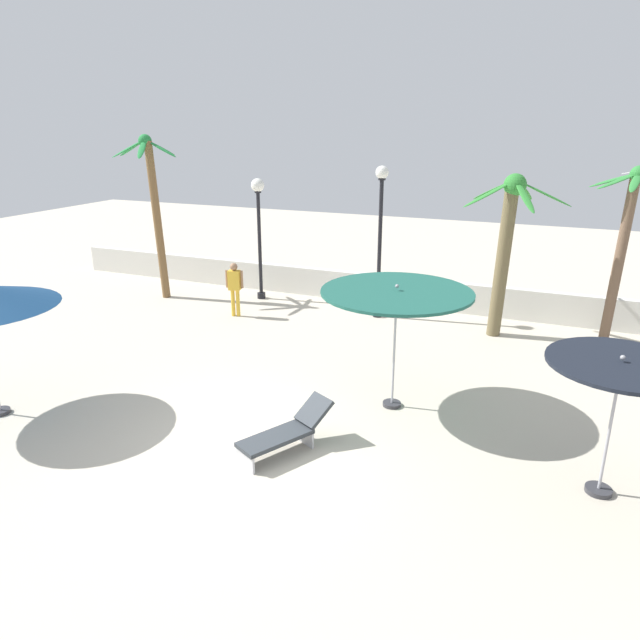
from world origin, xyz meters
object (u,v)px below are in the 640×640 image
(patio_umbrella_0, at_px, (397,295))
(patio_umbrella_2, at_px, (620,371))
(guest_0, at_px, (235,284))
(lounge_chair_0, at_px, (286,431))
(palm_tree_0, at_px, (625,232))
(lamp_post_1, at_px, (259,218))
(palm_tree_2, at_px, (507,238))
(lamp_post_0, at_px, (380,225))
(palm_tree_1, at_px, (154,200))

(patio_umbrella_0, xyz_separation_m, patio_umbrella_2, (3.97, -1.66, -0.31))
(patio_umbrella_2, bearing_deg, guest_0, 150.84)
(lounge_chair_0, bearing_deg, palm_tree_0, 55.50)
(lamp_post_1, height_order, lounge_chair_0, lamp_post_1)
(patio_umbrella_2, height_order, palm_tree_0, palm_tree_0)
(patio_umbrella_2, height_order, palm_tree_2, palm_tree_2)
(patio_umbrella_0, bearing_deg, lamp_post_0, 110.08)
(patio_umbrella_2, distance_m, lounge_chair_0, 5.63)
(lamp_post_1, bearing_deg, palm_tree_2, -4.73)
(lounge_chair_0, bearing_deg, patio_umbrella_2, 8.69)
(palm_tree_0, relative_size, palm_tree_1, 0.88)
(palm_tree_0, relative_size, palm_tree_2, 1.05)
(patio_umbrella_0, relative_size, lounge_chair_0, 1.60)
(palm_tree_1, height_order, guest_0, palm_tree_1)
(patio_umbrella_2, relative_size, lamp_post_1, 0.60)
(patio_umbrella_2, xyz_separation_m, lamp_post_1, (-10.32, 7.68, 0.59))
(palm_tree_1, relative_size, palm_tree_2, 1.20)
(palm_tree_0, distance_m, palm_tree_2, 2.95)
(patio_umbrella_0, xyz_separation_m, lamp_post_0, (-2.07, 5.66, 0.40))
(lamp_post_0, bearing_deg, patio_umbrella_2, -50.47)
(palm_tree_0, xyz_separation_m, lamp_post_0, (-6.52, -0.27, -0.19))
(patio_umbrella_2, bearing_deg, palm_tree_1, 154.31)
(lamp_post_0, bearing_deg, palm_tree_0, 2.40)
(patio_umbrella_2, bearing_deg, lamp_post_0, 129.53)
(palm_tree_0, height_order, lamp_post_1, palm_tree_0)
(palm_tree_1, relative_size, lamp_post_0, 1.18)
(patio_umbrella_2, height_order, palm_tree_1, palm_tree_1)
(patio_umbrella_0, xyz_separation_m, lamp_post_1, (-6.35, 6.02, 0.28))
(palm_tree_1, distance_m, lounge_chair_0, 11.50)
(palm_tree_2, xyz_separation_m, lamp_post_1, (-7.93, 0.66, -0.05))
(palm_tree_0, xyz_separation_m, guest_0, (-10.64, -1.93, -2.03))
(palm_tree_0, xyz_separation_m, palm_tree_1, (-14.10, -1.04, 0.28))
(lamp_post_0, relative_size, lounge_chair_0, 2.39)
(palm_tree_0, bearing_deg, lounge_chair_0, -124.50)
(lounge_chair_0, xyz_separation_m, guest_0, (-4.87, 6.47, 0.64))
(patio_umbrella_0, height_order, guest_0, patio_umbrella_0)
(patio_umbrella_0, relative_size, guest_0, 1.81)
(patio_umbrella_2, distance_m, lamp_post_1, 12.88)
(lounge_chair_0, bearing_deg, palm_tree_2, 69.76)
(lamp_post_0, relative_size, lamp_post_1, 1.13)
(patio_umbrella_0, height_order, lounge_chair_0, patio_umbrella_0)
(palm_tree_1, xyz_separation_m, guest_0, (3.46, -0.89, -2.31))
(palm_tree_2, bearing_deg, lounge_chair_0, -110.24)
(patio_umbrella_0, xyz_separation_m, lounge_chair_0, (-1.31, -2.47, -2.07))
(palm_tree_2, bearing_deg, patio_umbrella_2, -71.15)
(palm_tree_0, xyz_separation_m, palm_tree_2, (-2.88, -0.57, -0.26))
(palm_tree_1, bearing_deg, lounge_chair_0, -41.45)
(patio_umbrella_0, relative_size, palm_tree_1, 0.57)
(patio_umbrella_2, relative_size, lounge_chair_0, 1.27)
(lamp_post_1, bearing_deg, lounge_chair_0, -59.29)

